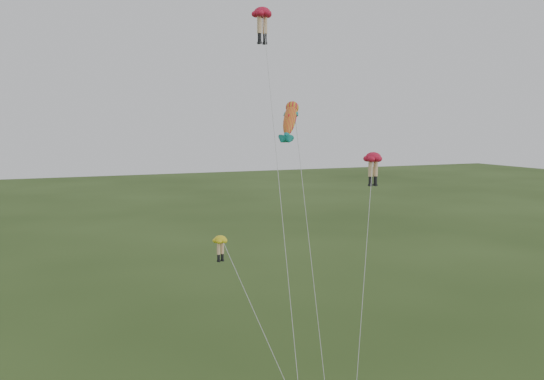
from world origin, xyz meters
name	(u,v)px	position (x,y,z in m)	size (l,w,h in m)	color
legs_kite_red_high	(263,19)	(3.02, 11.27, 22.96)	(4.47, 14.62, 23.88)	red
legs_kite_red_mid	(373,164)	(7.60, 3.41, 12.80)	(5.50, 6.73, 13.56)	red
legs_kite_yellow	(224,249)	(-2.86, 3.19, 8.00)	(2.55, 8.39, 8.78)	yellow
fish_kite	(290,120)	(2.27, 4.88, 15.67)	(2.34, 7.28, 17.14)	gold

